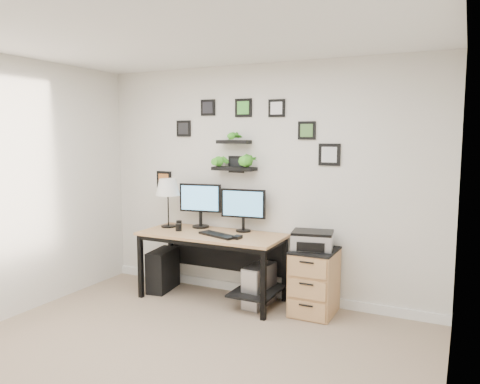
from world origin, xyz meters
The scene contains 14 objects.
room centered at (0.00, 1.98, 0.05)m, with size 4.00×4.00×4.00m.
desk centered at (-0.40, 1.67, 0.63)m, with size 1.60×0.70×0.75m.
monitor_left centered at (-0.72, 1.85, 1.05)m, with size 0.50×0.23×0.51m.
monitor_right centered at (-0.17, 1.86, 1.03)m, with size 0.52×0.18×0.48m.
keyboard centered at (-0.31, 1.53, 0.76)m, with size 0.47×0.15×0.02m, color black.
mouse centered at (-0.06, 1.51, 0.77)m, with size 0.07×0.11×0.03m, color black.
table_lamp centered at (-1.07, 1.72, 1.21)m, with size 0.28×0.28×0.57m.
mug centered at (-0.84, 1.58, 0.79)m, with size 0.07×0.07×0.08m, color black.
pen_cup centered at (-0.94, 1.74, 0.79)m, with size 0.07×0.07×0.08m, color black.
pc_tower_black centered at (-1.13, 1.66, 0.24)m, with size 0.21×0.48×0.48m, color black.
pc_tower_grey centered at (0.11, 1.68, 0.22)m, with size 0.24×0.46×0.44m.
file_cabinet centered at (0.71, 1.72, 0.34)m, with size 0.43×0.53×0.67m.
printer centered at (0.68, 1.73, 0.76)m, with size 0.45×0.39×0.18m.
wall_decor centered at (-0.27, 1.93, 1.68)m, with size 2.30×0.18×1.06m.
Camera 1 is at (2.06, -2.78, 1.82)m, focal length 35.00 mm.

